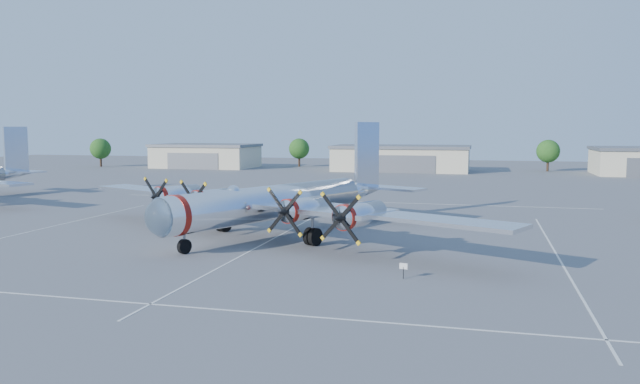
% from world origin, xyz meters
% --- Properties ---
extents(ground, '(260.00, 260.00, 0.00)m').
position_xyz_m(ground, '(0.00, 0.00, 0.00)').
color(ground, '#5C5C5E').
rests_on(ground, ground).
extents(parking_lines, '(60.00, 50.08, 0.01)m').
position_xyz_m(parking_lines, '(0.00, -1.75, 0.01)').
color(parking_lines, silver).
rests_on(parking_lines, ground).
extents(hangar_west, '(22.60, 14.60, 5.40)m').
position_xyz_m(hangar_west, '(-45.00, 81.96, 2.71)').
color(hangar_west, beige).
rests_on(hangar_west, ground).
extents(hangar_center, '(28.60, 14.60, 5.40)m').
position_xyz_m(hangar_center, '(0.00, 81.96, 2.71)').
color(hangar_center, beige).
rests_on(hangar_center, ground).
extents(tree_far_west, '(4.80, 4.80, 6.64)m').
position_xyz_m(tree_far_west, '(-70.00, 78.00, 4.22)').
color(tree_far_west, '#382619').
rests_on(tree_far_west, ground).
extents(tree_west, '(4.80, 4.80, 6.64)m').
position_xyz_m(tree_west, '(-25.00, 90.00, 4.22)').
color(tree_west, '#382619').
rests_on(tree_west, ground).
extents(tree_east, '(4.80, 4.80, 6.64)m').
position_xyz_m(tree_east, '(30.00, 88.00, 4.22)').
color(tree_east, '#382619').
rests_on(tree_east, ground).
extents(main_bomber_b29, '(52.50, 45.66, 9.72)m').
position_xyz_m(main_bomber_b29, '(0.03, -0.29, 0.00)').
color(main_bomber_b29, silver).
rests_on(main_bomber_b29, ground).
extents(info_placard, '(0.50, 0.12, 0.96)m').
position_xyz_m(info_placard, '(12.11, -13.17, 0.68)').
color(info_placard, black).
rests_on(info_placard, ground).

